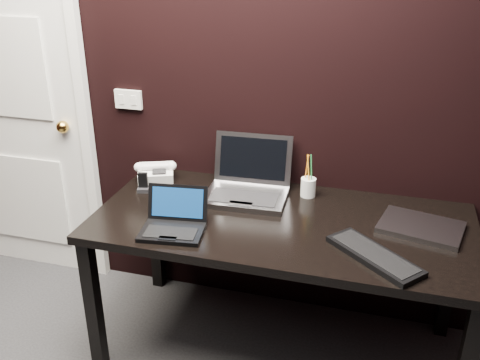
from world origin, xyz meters
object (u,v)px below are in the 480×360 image
(silver_laptop, at_px, (248,186))
(desk_phone, at_px, (156,172))
(desk, at_px, (281,234))
(mobile_phone, at_px, (143,184))
(netbook, at_px, (174,223))
(closed_laptop, at_px, (421,227))
(door, at_px, (11,103))
(pen_cup, at_px, (308,186))
(ext_keyboard, at_px, (374,256))

(silver_laptop, distance_m, desk_phone, 0.52)
(desk, relative_size, mobile_phone, 17.78)
(netbook, height_order, closed_laptop, netbook)
(door, height_order, desk_phone, door)
(netbook, xyz_separation_m, mobile_phone, (-0.30, 0.33, 0.00))
(silver_laptop, bearing_deg, netbook, -117.15)
(door, distance_m, mobile_phone, 1.00)
(silver_laptop, bearing_deg, desk_phone, 173.76)
(desk_phone, height_order, pen_cup, pen_cup)
(netbook, height_order, ext_keyboard, netbook)
(pen_cup, bearing_deg, closed_laptop, -20.52)
(door, height_order, mobile_phone, door)
(desk, bearing_deg, silver_laptop, 137.42)
(desk, height_order, closed_laptop, closed_laptop)
(netbook, bearing_deg, closed_laptop, 16.29)
(closed_laptop, bearing_deg, desk_phone, 172.38)
(silver_laptop, relative_size, closed_laptop, 1.05)
(closed_laptop, xyz_separation_m, mobile_phone, (-1.33, 0.03, 0.02))
(door, relative_size, netbook, 7.25)
(netbook, bearing_deg, desk, 27.60)
(silver_laptop, bearing_deg, desk, -42.58)
(netbook, relative_size, closed_laptop, 0.76)
(closed_laptop, bearing_deg, pen_cup, 159.48)
(desk, height_order, desk_phone, desk_phone)
(netbook, xyz_separation_m, ext_keyboard, (0.85, 0.01, -0.02))
(desk, distance_m, silver_laptop, 0.32)
(netbook, relative_size, pen_cup, 1.36)
(door, height_order, ext_keyboard, door)
(silver_laptop, distance_m, ext_keyboard, 0.75)
(ext_keyboard, relative_size, closed_laptop, 1.04)
(ext_keyboard, xyz_separation_m, mobile_phone, (-1.14, 0.32, 0.02))
(closed_laptop, bearing_deg, netbook, -163.71)
(closed_laptop, height_order, pen_cup, pen_cup)
(desk_phone, bearing_deg, ext_keyboard, -22.31)
(silver_laptop, relative_size, mobile_phone, 4.26)
(door, relative_size, desk, 1.26)
(netbook, bearing_deg, mobile_phone, 132.23)
(mobile_phone, bearing_deg, netbook, -47.77)
(netbook, bearing_deg, silver_laptop, 62.85)
(desk, relative_size, silver_laptop, 4.17)
(netbook, distance_m, ext_keyboard, 0.85)
(desk, bearing_deg, pen_cup, 75.23)
(silver_laptop, bearing_deg, ext_keyboard, -33.23)
(netbook, height_order, desk_phone, netbook)
(silver_laptop, relative_size, desk_phone, 1.78)
(closed_laptop, bearing_deg, silver_laptop, 171.52)
(netbook, distance_m, mobile_phone, 0.44)
(desk_phone, bearing_deg, desk, -19.19)
(desk, height_order, silver_laptop, silver_laptop)
(desk, bearing_deg, netbook, -152.40)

